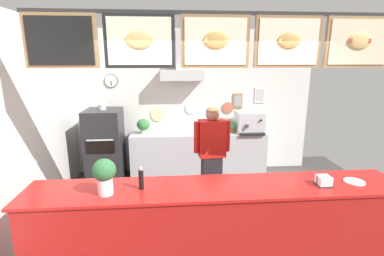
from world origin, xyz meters
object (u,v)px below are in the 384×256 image
object	(u,v)px
shop_worker	(212,157)
napkin_holder	(324,181)
pizza_oven	(105,147)
espresso_machine	(249,122)
potted_rosemary	(143,125)
condiment_plate	(354,182)
potted_oregano	(233,126)
pepper_grinder	(141,178)
basil_vase	(104,175)

from	to	relation	value
shop_worker	napkin_holder	bearing A→B (deg)	122.74
pizza_oven	espresso_machine	bearing A→B (deg)	3.06
potted_rosemary	condiment_plate	bearing A→B (deg)	-46.26
pizza_oven	napkin_holder	size ratio (longest dim) A/B	9.26
shop_worker	potted_oregano	xyz separation A→B (m)	(0.62, 1.36, 0.13)
shop_worker	napkin_holder	size ratio (longest dim) A/B	10.02
pepper_grinder	condiment_plate	xyz separation A→B (m)	(2.31, -0.02, -0.11)
pizza_oven	basil_vase	size ratio (longest dim) A/B	4.12
condiment_plate	espresso_machine	bearing A→B (deg)	99.78
shop_worker	espresso_machine	xyz separation A→B (m)	(0.94, 1.35, 0.21)
basil_vase	shop_worker	bearing A→B (deg)	46.09
espresso_machine	shop_worker	bearing A→B (deg)	-124.88
espresso_machine	condiment_plate	bearing A→B (deg)	-80.22
napkin_holder	potted_oregano	bearing A→B (deg)	98.34
basil_vase	napkin_holder	world-z (taller)	basil_vase
shop_worker	espresso_machine	world-z (taller)	shop_worker
pizza_oven	basil_vase	distance (m)	2.62
pizza_oven	potted_oregano	world-z (taller)	pizza_oven
shop_worker	condiment_plate	world-z (taller)	shop_worker
espresso_machine	pepper_grinder	distance (m)	3.18
basil_vase	potted_rosemary	bearing A→B (deg)	86.89
pizza_oven	pepper_grinder	bearing A→B (deg)	-69.62
napkin_holder	basil_vase	bearing A→B (deg)	-179.42
condiment_plate	basil_vase	bearing A→B (deg)	-178.59
napkin_holder	condiment_plate	xyz separation A→B (m)	(0.38, 0.04, -0.04)
potted_oregano	napkin_holder	world-z (taller)	napkin_holder
basil_vase	condiment_plate	distance (m)	2.66
basil_vase	pepper_grinder	distance (m)	0.36
espresso_machine	basil_vase	distance (m)	3.46
pepper_grinder	potted_oregano	bearing A→B (deg)	59.28
shop_worker	condiment_plate	size ratio (longest dim) A/B	7.59
pizza_oven	potted_oregano	distance (m)	2.47
condiment_plate	shop_worker	bearing A→B (deg)	138.03
potted_oregano	pepper_grinder	xyz separation A→B (m)	(-1.54, -2.59, 0.10)
potted_oregano	pizza_oven	bearing A→B (deg)	-176.25
potted_rosemary	napkin_holder	bearing A→B (deg)	-51.36
potted_oregano	napkin_holder	xyz separation A→B (m)	(0.39, -2.65, 0.02)
pepper_grinder	espresso_machine	bearing A→B (deg)	54.21
pizza_oven	potted_rosemary	size ratio (longest dim) A/B	5.27
pepper_grinder	napkin_holder	distance (m)	1.93
shop_worker	espresso_machine	bearing A→B (deg)	-130.16
shop_worker	potted_oregano	world-z (taller)	shop_worker
potted_rosemary	pizza_oven	bearing A→B (deg)	-166.42
potted_rosemary	pepper_grinder	xyz separation A→B (m)	(0.20, -2.60, 0.05)
pizza_oven	potted_rosemary	xyz separation A→B (m)	(0.70, 0.17, 0.37)
potted_rosemary	basil_vase	world-z (taller)	basil_vase
basil_vase	pepper_grinder	xyz separation A→B (m)	(0.35, 0.08, -0.08)
shop_worker	pepper_grinder	world-z (taller)	shop_worker
potted_oregano	basil_vase	size ratio (longest dim) A/B	0.56
potted_oregano	condiment_plate	xyz separation A→B (m)	(0.77, -2.61, -0.02)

